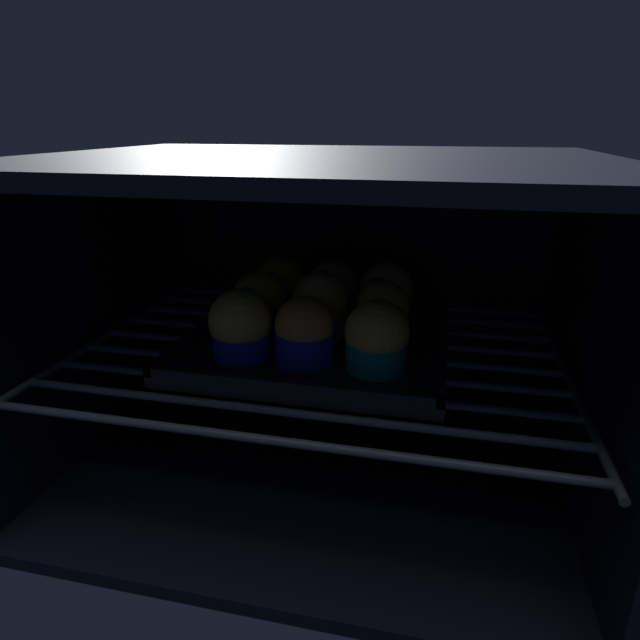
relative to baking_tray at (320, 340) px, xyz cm
name	(u,v)px	position (x,y,z in cm)	size (l,w,h in cm)	color
oven_cavity	(326,312)	(0.00, 3.32, 2.31)	(59.00, 47.00, 37.00)	black
oven_rack	(318,352)	(0.00, -0.92, -1.09)	(54.80, 42.00, 0.80)	#444756
baking_tray	(320,340)	(0.00, 0.00, 0.00)	(28.88, 28.88, 2.20)	black
muffin_row0_col0	(241,326)	(-6.92, -7.18, 3.85)	(6.72, 6.72, 7.44)	#1928B7
muffin_row0_col1	(304,332)	(-0.12, -7.08, 3.74)	(6.14, 6.14, 7.00)	#1928B7
muffin_row0_col2	(377,338)	(7.46, -7.36, 3.80)	(6.48, 6.48, 7.22)	#0C8C84
muffin_row1_col0	(261,304)	(-7.16, -0.02, 3.93)	(6.37, 6.37, 7.37)	#7A238C
muffin_row1_col1	(318,306)	(-0.30, 0.21, 4.10)	(6.37, 6.37, 7.81)	silver
muffin_row1_col2	(382,313)	(7.08, 0.31, 3.77)	(6.12, 6.12, 7.23)	#7A238C
muffin_row2_col0	(280,287)	(-6.96, 7.05, 3.91)	(6.40, 6.40, 7.54)	red
muffin_row2_col1	(333,291)	(0.06, 7.27, 3.74)	(6.70, 6.70, 7.18)	#0C8C84
muffin_row2_col2	(386,294)	(6.81, 6.83, 3.98)	(6.62, 6.62, 7.52)	#1928B7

